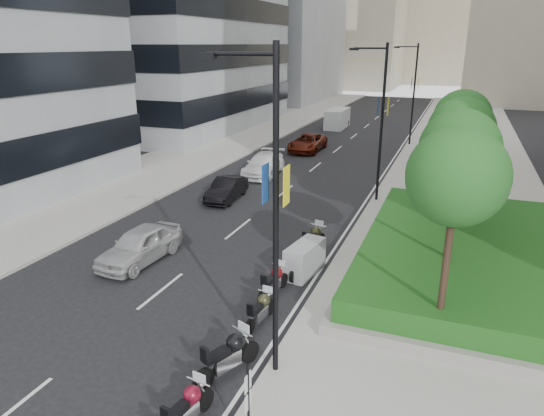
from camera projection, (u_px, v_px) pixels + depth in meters
The scene contains 28 objects.
ground at pixel (129, 360), 14.43m from camera, with size 160.00×160.00×0.00m, color black.
sidewalk_right at pixel (463, 163), 37.84m from camera, with size 10.00×100.00×0.15m, color #9E9B93.
sidewalk_left at pixel (222, 144), 45.00m from camera, with size 8.00×100.00×0.15m, color #9E9B93.
lane_edge at pixel (394, 159), 39.67m from camera, with size 0.12×100.00×0.01m, color silver.
lane_centre at pixel (332, 154), 41.44m from camera, with size 0.12×100.00×0.01m, color silver.
building_grey_far at pixel (263, 5), 79.64m from camera, with size 22.00×26.00×30.00m, color gray.
building_cream_left at pixel (342, 4), 103.46m from camera, with size 26.00×24.00×34.00m, color #B7AD93.
planter at pixel (484, 266), 19.74m from camera, with size 10.00×14.00×0.40m, color gray.
hedge at pixel (486, 252), 19.55m from camera, with size 9.40×13.40×0.80m, color #1F4B15.
tree_0 at pixel (457, 178), 13.32m from camera, with size 2.80×2.80×6.30m.
tree_1 at pixel (459, 150), 16.86m from camera, with size 2.80×2.80×6.30m.
tree_2 at pixel (461, 131), 20.39m from camera, with size 2.80×2.80×6.30m.
tree_3 at pixel (462, 119), 23.93m from camera, with size 2.80×2.80×6.30m.
lamp_post_0 at pixel (270, 204), 12.27m from camera, with size 2.34×0.45×9.00m.
lamp_post_1 at pixel (380, 116), 27.29m from camera, with size 2.34×0.45×9.00m.
lamp_post_2 at pixel (412, 90), 43.20m from camera, with size 2.34×0.45×9.00m.
parking_sign at pixel (248, 405), 10.56m from camera, with size 0.06×0.32×2.50m.
motorcycle_1 at pixel (187, 409), 11.70m from camera, with size 0.70×2.09×1.04m.
motorcycle_2 at pixel (228, 355), 13.58m from camera, with size 1.13×2.26×1.19m.
motorcycle_3 at pixel (261, 310), 16.12m from camera, with size 0.67×2.00×0.99m.
motorcycle_4 at pixel (274, 282), 17.98m from camera, with size 0.69×2.06×1.03m.
motorcycle_5 at pixel (305, 259), 19.60m from camera, with size 1.21×2.29×1.32m.
motorcycle_6 at pixel (313, 239), 21.71m from camera, with size 0.76×2.27×1.14m.
car_a at pixel (140, 245), 20.75m from camera, with size 1.77×4.40×1.50m, color #B7B6B9.
car_b at pixel (227, 189), 29.07m from camera, with size 1.41×4.06×1.34m, color black.
car_c at pixel (264, 164), 34.60m from camera, with size 2.12×5.20×1.51m, color white.
car_d at pixel (307, 143), 42.34m from camera, with size 2.43×5.27×1.46m, color #5A180A.
delivery_van at pixel (337, 119), 53.80m from camera, with size 1.96×4.98×2.08m.
Camera 1 is at (8.38, -9.85, 8.92)m, focal length 32.00 mm.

